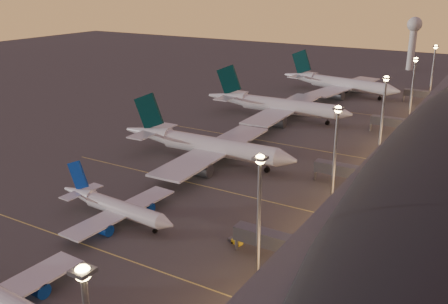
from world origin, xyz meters
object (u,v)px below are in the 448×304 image
airliner_narrow_north (115,207)px  airliner_wide_near (205,145)px  baggage_tug_c (236,241)px  airliner_wide_mid (276,105)px  radar_tower (413,34)px  airliner_wide_far (339,83)px

airliner_narrow_north → airliner_wide_near: size_ratio=0.57×
airliner_narrow_north → baggage_tug_c: 30.31m
airliner_narrow_north → airliner_wide_mid: airliner_wide_mid is taller
airliner_wide_mid → radar_tower: (22.45, 149.38, 16.65)m
airliner_narrow_north → airliner_wide_near: 45.31m
airliner_wide_far → baggage_tug_c: bearing=-69.6°
airliner_wide_far → baggage_tug_c: (30.25, -156.32, -4.72)m
airliner_wide_mid → baggage_tug_c: size_ratio=17.36×
radar_tower → airliner_wide_near: bearing=-95.3°
airliner_wide_near → radar_tower: 209.05m
radar_tower → baggage_tug_c: (14.62, -247.93, -21.41)m
airliner_wide_mid → airliner_wide_far: (6.82, 57.77, -0.03)m
airliner_wide_mid → baggage_tug_c: (37.07, -98.55, -4.76)m
airliner_narrow_north → airliner_wide_far: airliner_wide_far is taller
airliner_wide_mid → airliner_wide_far: size_ratio=1.01×
airliner_wide_near → airliner_narrow_north: bearing=-86.6°
airliner_wide_far → airliner_narrow_north: bearing=-80.4°
baggage_tug_c → airliner_narrow_north: bearing=-157.7°
baggage_tug_c → radar_tower: bearing=106.9°
airliner_narrow_north → baggage_tug_c: size_ratio=9.61×
airliner_narrow_north → baggage_tug_c: bearing=11.8°
airliner_narrow_north → airliner_wide_far: size_ratio=0.56×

